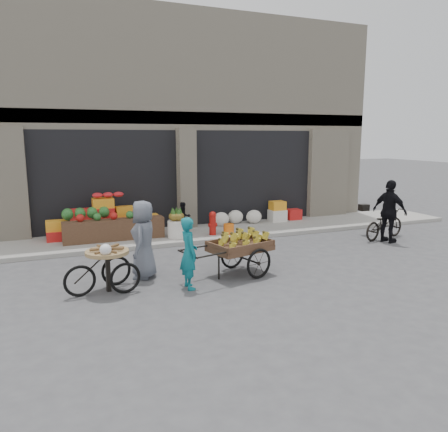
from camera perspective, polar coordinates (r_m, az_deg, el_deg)
name	(u,v)px	position (r m, az deg, el deg)	size (l,w,h in m)	color
ground	(254,274)	(9.84, 3.89, -7.55)	(80.00, 80.00, 0.00)	#424244
sidewalk	(196,234)	(13.50, -3.70, -2.34)	(18.00, 2.20, 0.12)	gray
building	(162,127)	(16.96, -8.09, 11.43)	(14.00, 6.45, 7.00)	beige
fruit_display	(112,218)	(13.11, -14.47, -0.30)	(3.10, 1.12, 1.24)	red
pineapple_bin	(177,229)	(12.76, -6.21, -1.71)	(0.52, 0.52, 0.50)	silver
fire_hydrant	(213,222)	(13.02, -1.50, -0.81)	(0.22, 0.22, 0.71)	#A5140F
orange_bucket	(229,229)	(13.20, 0.62, -1.68)	(0.32, 0.32, 0.30)	orange
right_bay_goods	(263,214)	(14.97, 5.10, 0.25)	(3.35, 0.60, 0.70)	silver
seated_person	(184,217)	(13.39, -5.28, -0.18)	(0.45, 0.35, 0.93)	black
banana_cart	(238,245)	(9.59, 1.90, -3.79)	(2.38, 1.41, 0.93)	brown
vendor_woman	(189,253)	(8.76, -4.62, -4.85)	(0.53, 0.35, 1.46)	#0F6A75
tricycle_cart	(107,264)	(8.89, -15.00, -6.05)	(1.46, 0.97, 0.95)	#9E7F51
vendor_grey	(143,239)	(9.54, -10.48, -3.03)	(0.82, 0.54, 1.69)	slate
bicycle	(384,224)	(13.87, 20.20, -0.98)	(0.60, 1.72, 0.90)	black
cyclist	(390,211)	(13.37, 20.83, 0.56)	(1.06, 0.44, 1.81)	black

